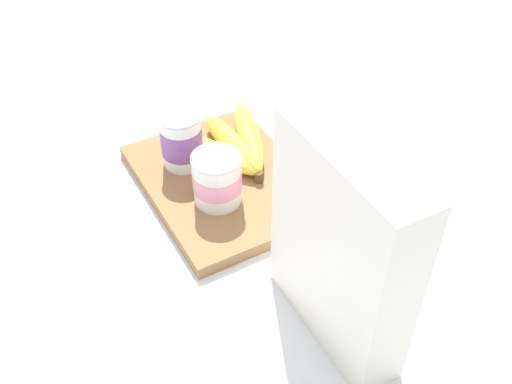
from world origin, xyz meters
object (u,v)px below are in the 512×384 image
object	(u,v)px
banana_bunch	(234,144)
yogurt_cup_back	(181,139)
cutting_board	(224,182)
cereal_box	(338,250)
yogurt_cup_front	(217,179)

from	to	relation	value
banana_bunch	yogurt_cup_back	bearing A→B (deg)	78.14
cutting_board	banana_bunch	world-z (taller)	banana_bunch
cereal_box	yogurt_cup_front	xyz separation A→B (m)	(0.26, 0.03, -0.08)
cutting_board	banana_bunch	distance (m)	0.07
yogurt_cup_back	yogurt_cup_front	bearing A→B (deg)	-175.09
cereal_box	yogurt_cup_back	distance (m)	0.37
cutting_board	yogurt_cup_back	size ratio (longest dim) A/B	3.33
yogurt_cup_front	yogurt_cup_back	distance (m)	0.11
yogurt_cup_back	cereal_box	bearing A→B (deg)	-174.39
cereal_box	yogurt_cup_front	size ratio (longest dim) A/B	3.43
cutting_board	banana_bunch	bearing A→B (deg)	-43.38
cereal_box	banana_bunch	distance (m)	0.36
yogurt_cup_front	yogurt_cup_back	size ratio (longest dim) A/B	0.87
yogurt_cup_front	banana_bunch	distance (m)	0.12
cutting_board	cereal_box	world-z (taller)	cereal_box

